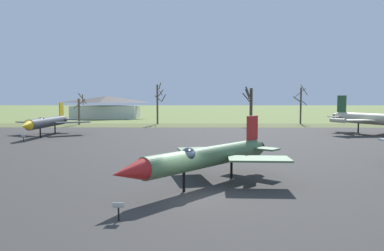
{
  "coord_description": "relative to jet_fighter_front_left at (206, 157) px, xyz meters",
  "views": [
    {
      "loc": [
        0.49,
        -20.71,
        5.59
      ],
      "look_at": [
        0.12,
        20.08,
        2.65
      ],
      "focal_mm": 34.78,
      "sensor_mm": 36.0,
      "label": 1
    }
  ],
  "objects": [
    {
      "name": "jet_fighter_front_left",
      "position": [
        0.0,
        0.0,
        0.0
      ],
      "size": [
        10.69,
        11.99,
        4.33
      ],
      "color": "#4C6B47",
      "rests_on": "ground"
    },
    {
      "name": "info_placard_front_left",
      "position": [
        -4.15,
        -6.92,
        -1.32
      ],
      "size": [
        0.57,
        0.21,
        0.92
      ],
      "color": "black",
      "rests_on": "ground"
    },
    {
      "name": "jet_fighter_rear_right",
      "position": [
        -22.82,
        31.6,
        0.23
      ],
      "size": [
        11.76,
        15.39,
        4.99
      ],
      "color": "#33383D",
      "rests_on": "ground"
    },
    {
      "name": "ground_plane",
      "position": [
        -1.15,
        -2.72,
        -1.9
      ],
      "size": [
        600.0,
        600.0,
        0.0
      ],
      "primitive_type": "plane",
      "color": "olive"
    },
    {
      "name": "visitor_building",
      "position": [
        -26.31,
        83.17,
        1.23
      ],
      "size": [
        18.78,
        11.85,
        6.39
      ],
      "color": "beige",
      "rests_on": "ground"
    },
    {
      "name": "asphalt_apron",
      "position": [
        -1.15,
        16.26,
        -1.88
      ],
      "size": [
        91.36,
        63.28,
        0.05
      ],
      "primitive_type": "cube",
      "color": "#383533",
      "rests_on": "ground"
    },
    {
      "name": "bare_tree_center",
      "position": [
        10.91,
        54.8,
        2.46
      ],
      "size": [
        2.18,
        2.57,
        8.19
      ],
      "color": "#42382D",
      "rests_on": "ground"
    },
    {
      "name": "bare_tree_left_of_center",
      "position": [
        -8.76,
        57.49,
        2.92
      ],
      "size": [
        2.48,
        2.9,
        9.11
      ],
      "color": "brown",
      "rests_on": "ground"
    },
    {
      "name": "info_placard_rear_right",
      "position": [
        -22.82,
        23.92,
        -1.29
      ],
      "size": [
        0.55,
        0.26,
        0.98
      ],
      "color": "black",
      "rests_on": "ground"
    },
    {
      "name": "grass_verge_strip",
      "position": [
        -1.15,
        53.9,
        -1.87
      ],
      "size": [
        151.36,
        12.0,
        0.06
      ],
      "primitive_type": "cube",
      "color": "brown",
      "rests_on": "ground"
    },
    {
      "name": "bare_tree_far_left",
      "position": [
        -25.47,
        55.83,
        1.45
      ],
      "size": [
        3.17,
        3.19,
        6.83
      ],
      "color": "brown",
      "rests_on": "ground"
    },
    {
      "name": "jet_fighter_rear_left",
      "position": [
        27.25,
        33.34,
        0.62
      ],
      "size": [
        12.99,
        16.95,
        6.16
      ],
      "color": "#B7B293",
      "rests_on": "ground"
    },
    {
      "name": "bare_tree_right_of_center",
      "position": [
        22.67,
        59.14,
        2.53
      ],
      "size": [
        3.08,
        3.08,
        8.65
      ],
      "color": "#42382D",
      "rests_on": "ground"
    }
  ]
}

